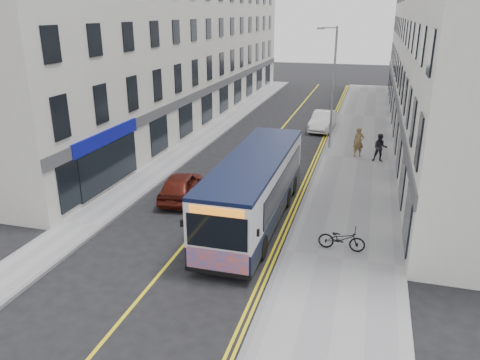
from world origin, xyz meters
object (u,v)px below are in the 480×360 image
Objects in this scene: city_bus at (255,187)px; pedestrian_near at (359,142)px; bicycle at (342,239)px; pedestrian_far at (380,148)px; streetlamp at (332,84)px; car_maroon at (181,186)px; car_white at (323,121)px.

city_bus reaches higher than pedestrian_near.
bicycle is 12.31m from pedestrian_far.
streetlamp reaches higher than bicycle.
city_bus is at bearing -98.87° from streetlamp.
streetlamp is at bearing -126.51° from car_maroon.
pedestrian_near reaches higher than bicycle.
city_bus is 5.67× the size of pedestrian_near.
city_bus is at bearing -125.12° from pedestrian_near.
streetlamp is 1.80× the size of car_white.
pedestrian_far is 0.39× the size of car_white.
car_maroon reaches higher than bicycle.
streetlamp reaches higher than city_bus.
city_bus is at bearing -119.70° from pedestrian_far.
car_maroon is (-9.52, -8.70, -0.31)m from pedestrian_far.
car_maroon is (-5.20, -16.43, -0.05)m from car_white.
car_white is (1.01, 18.09, -0.93)m from city_bus.
city_bus is 2.62× the size of car_maroon.
city_bus reaches higher than bicycle.
pedestrian_far is (3.35, -2.34, -3.39)m from streetlamp.
city_bus is 2.36× the size of car_white.
bicycle is 13.00m from pedestrian_near.
pedestrian_far reaches higher than car_white.
car_white is at bearing 97.92° from pedestrian_near.
car_white is (-2.93, 19.95, 0.14)m from bicycle.
pedestrian_near is 12.53m from car_maroon.
pedestrian_near is at bearing -37.88° from streetlamp.
city_bus is 5.83× the size of bicycle.
streetlamp reaches higher than pedestrian_near.
pedestrian_near is (4.00, 11.13, -0.62)m from city_bus.
pedestrian_far reaches higher than bicycle.
streetlamp reaches higher than car_white.
car_white is 1.11× the size of car_maroon.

